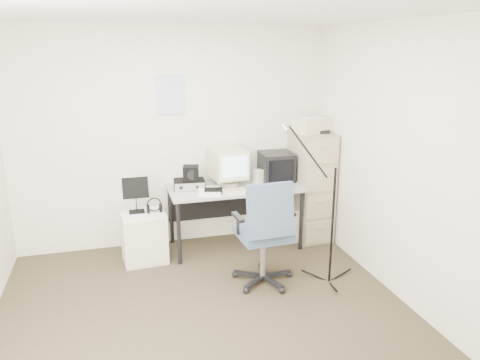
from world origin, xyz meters
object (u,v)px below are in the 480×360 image
object	(u,v)px
desk	(235,216)
office_chair	(263,231)
filing_cabinet	(311,186)
side_cart	(144,237)

from	to	relation	value
desk	office_chair	distance (m)	0.94
filing_cabinet	office_chair	xyz separation A→B (m)	(-0.91, -0.95, -0.11)
filing_cabinet	office_chair	bearing A→B (deg)	-133.79
filing_cabinet	side_cart	xyz separation A→B (m)	(-2.00, -0.16, -0.37)
filing_cabinet	office_chair	size ratio (longest dim) A/B	1.20
desk	side_cart	bearing A→B (deg)	-172.70
filing_cabinet	desk	distance (m)	0.99
desk	office_chair	size ratio (longest dim) A/B	1.39
desk	side_cart	xyz separation A→B (m)	(-1.05, -0.13, -0.08)
desk	side_cart	size ratio (longest dim) A/B	2.67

